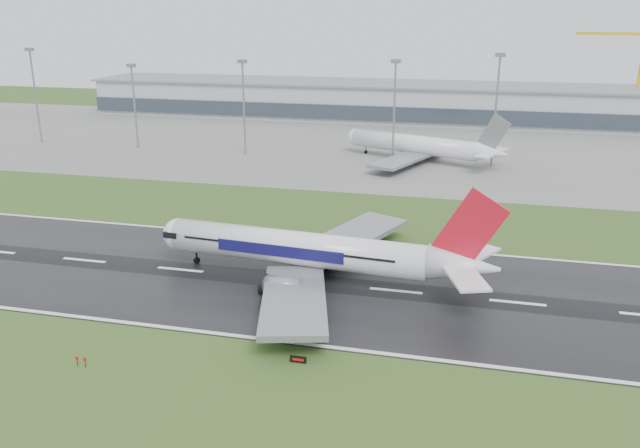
# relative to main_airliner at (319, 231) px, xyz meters

# --- Properties ---
(ground) EXTENTS (520.00, 520.00, 0.00)m
(ground) POSITION_rel_main_airliner_xyz_m (-26.05, -1.76, -9.22)
(ground) COLOR #2C491B
(ground) RESTS_ON ground
(runway) EXTENTS (400.00, 45.00, 0.10)m
(runway) POSITION_rel_main_airliner_xyz_m (-26.05, -1.76, -9.17)
(runway) COLOR black
(runway) RESTS_ON ground
(apron) EXTENTS (400.00, 130.00, 0.08)m
(apron) POSITION_rel_main_airliner_xyz_m (-26.05, 123.24, -9.18)
(apron) COLOR slate
(apron) RESTS_ON ground
(terminal) EXTENTS (240.00, 36.00, 15.00)m
(terminal) POSITION_rel_main_airliner_xyz_m (-26.05, 183.24, -1.72)
(terminal) COLOR #999DA5
(terminal) RESTS_ON ground
(main_airliner) EXTENTS (66.42, 63.73, 18.23)m
(main_airliner) POSITION_rel_main_airliner_xyz_m (0.00, 0.00, 0.00)
(main_airliner) COLOR silver
(main_airliner) RESTS_ON runway
(parked_airliner) EXTENTS (71.12, 68.91, 16.43)m
(parked_airliner) POSITION_rel_main_airliner_xyz_m (7.76, 101.04, -0.92)
(parked_airliner) COLOR silver
(parked_airliner) RESTS_ON apron
(tower_crane) EXTENTS (39.68, 6.54, 39.57)m
(tower_crane) POSITION_rel_main_airliner_xyz_m (89.26, 198.24, 10.57)
(tower_crane) COLOR yellow
(tower_crane) RESTS_ON ground
(runway_sign) EXTENTS (2.29, 0.86, 1.04)m
(runway_sign) POSITION_rel_main_airliner_xyz_m (4.17, -28.79, -8.70)
(runway_sign) COLOR black
(runway_sign) RESTS_ON ground
(floodmast_0) EXTENTS (0.64, 0.64, 32.27)m
(floodmast_0) POSITION_rel_main_airliner_xyz_m (-127.85, 98.24, 6.92)
(floodmast_0) COLOR gray
(floodmast_0) RESTS_ON ground
(floodmast_1) EXTENTS (0.64, 0.64, 27.56)m
(floodmast_1) POSITION_rel_main_airliner_xyz_m (-89.36, 98.24, 4.57)
(floodmast_1) COLOR gray
(floodmast_1) RESTS_ON ground
(floodmast_2) EXTENTS (0.64, 0.64, 29.56)m
(floodmast_2) POSITION_rel_main_airliner_xyz_m (-49.76, 98.24, 5.56)
(floodmast_2) COLOR gray
(floodmast_2) RESTS_ON ground
(floodmast_3) EXTENTS (0.64, 0.64, 30.48)m
(floodmast_3) POSITION_rel_main_airliner_xyz_m (-0.39, 98.24, 6.03)
(floodmast_3) COLOR gray
(floodmast_3) RESTS_ON ground
(floodmast_4) EXTENTS (0.64, 0.64, 32.78)m
(floodmast_4) POSITION_rel_main_airliner_xyz_m (30.04, 98.24, 7.17)
(floodmast_4) COLOR gray
(floodmast_4) RESTS_ON ground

